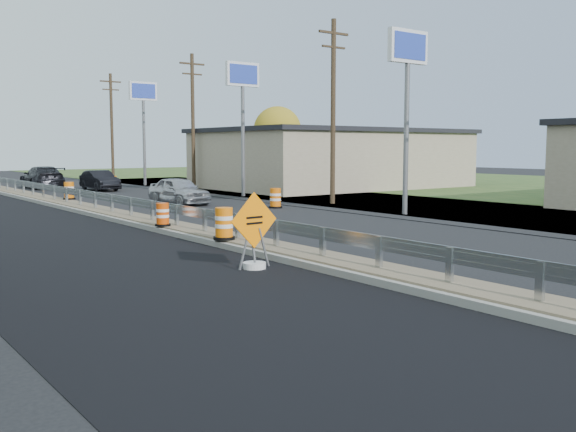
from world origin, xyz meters
TOP-DOWN VIEW (x-y plane):
  - ground at (0.00, 0.00)m, footprint 140.00×140.00m
  - grass_verge_far at (30.00, 10.00)m, footprint 40.00×120.00m
  - milled_overlay at (-4.40, 10.00)m, footprint 7.20×120.00m
  - median at (0.00, 8.00)m, footprint 1.60×55.00m
  - guardrail at (0.00, 9.00)m, footprint 0.10×46.15m
  - retail_building_near at (20.99, 20.00)m, footprint 18.50×12.50m
  - pylon_sign_south at (10.50, 3.00)m, footprint 2.20×0.30m
  - pylon_sign_mid at (10.50, 16.00)m, footprint 2.20×0.30m
  - pylon_sign_north at (10.50, 30.00)m, footprint 2.20×0.30m
  - utility_pole_smid at (11.50, 9.00)m, footprint 1.90×0.26m
  - utility_pole_nmid at (11.50, 24.00)m, footprint 1.90×0.26m
  - utility_pole_north at (11.50, 39.00)m, footprint 1.90×0.26m
  - tree_far_yellow at (26.00, 34.00)m, footprint 4.62×4.62m
  - caution_sign at (-1.74, -3.51)m, footprint 1.35×0.56m
  - barrel_median_near at (-0.55, -0.13)m, footprint 0.64×0.64m
  - barrel_median_mid at (-0.55, 3.96)m, footprint 0.54×0.54m
  - barrel_median_far at (0.55, 17.29)m, footprint 0.62×0.62m
  - barrel_shoulder_near at (7.84, 8.99)m, footprint 0.66×0.66m
  - barrel_shoulder_mid at (7.00, 17.86)m, footprint 0.61×0.61m
  - barrel_shoulder_far at (7.01, 27.61)m, footprint 0.63×0.63m
  - car_silver at (5.07, 13.72)m, footprint 1.93×4.25m
  - car_dark_mid at (5.65, 26.58)m, footprint 1.48×4.17m
  - car_dark_far at (3.19, 31.39)m, footprint 2.48×5.57m

SIDE VIEW (x-z plane):
  - ground at x=0.00m, z-range 0.00..0.00m
  - milled_overlay at x=-4.40m, z-range 0.00..0.01m
  - grass_verge_far at x=30.00m, z-range 0.00..0.03m
  - median at x=0.00m, z-range 0.00..0.23m
  - barrel_shoulder_mid at x=7.00m, z-range -0.02..0.87m
  - barrel_shoulder_far at x=7.01m, z-range -0.02..0.90m
  - barrel_shoulder_near at x=7.84m, z-range -0.02..0.94m
  - caution_sign at x=-1.74m, z-range -0.46..1.41m
  - barrel_median_mid at x=-0.55m, z-range 0.21..1.01m
  - barrel_median_far at x=0.55m, z-range 0.21..1.12m
  - barrel_median_near at x=-0.55m, z-range 0.21..1.15m
  - car_dark_mid at x=5.65m, z-range 0.00..1.37m
  - car_silver at x=5.07m, z-range 0.00..1.41m
  - guardrail at x=0.00m, z-range 0.37..1.09m
  - car_dark_far at x=3.19m, z-range 0.00..1.59m
  - retail_building_near at x=20.99m, z-range 0.02..4.29m
  - tree_far_yellow at x=26.00m, z-range 1.11..7.97m
  - utility_pole_smid at x=11.50m, z-range 0.23..9.63m
  - utility_pole_nmid at x=11.50m, z-range 0.23..9.63m
  - utility_pole_north at x=11.50m, z-range 0.23..9.63m
  - pylon_sign_south at x=10.50m, z-range 2.53..10.43m
  - pylon_sign_mid at x=10.50m, z-range 2.53..10.43m
  - pylon_sign_north at x=10.50m, z-range 2.53..10.43m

